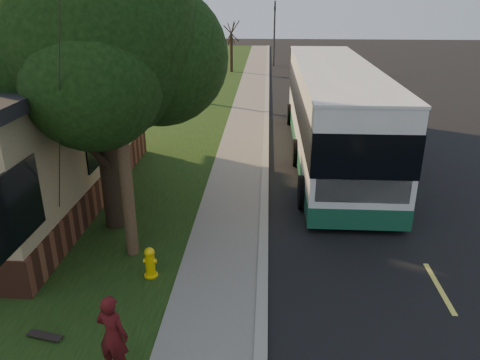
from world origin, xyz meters
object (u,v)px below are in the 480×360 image
fire_hydrant (150,262)px  skateboard_spare (45,336)px  bare_tree_far (231,48)px  dumpster (79,146)px  bare_tree_near (207,68)px  utility_pole (115,71)px  transit_bus (333,110)px  distant_car (313,62)px  traffic_signal (274,29)px  leafy_tree (99,38)px  skateboarder (113,335)px

fire_hydrant → skateboard_spare: size_ratio=1.00×
bare_tree_far → dumpster: bearing=-100.7°
fire_hydrant → bare_tree_near: bare_tree_near is taller
utility_pole → dumpster: 8.73m
transit_bus → distant_car: transit_bus is taller
bare_tree_near → traffic_signal: size_ratio=0.78×
fire_hydrant → dumpster: (-4.61, 7.71, 0.23)m
traffic_signal → skateboard_spare: (-4.64, -36.21, -3.04)m
bare_tree_near → bare_tree_far: bare_tree_near is taller
bare_tree_far → traffic_signal: bearing=48.8°
fire_hydrant → skateboard_spare: fire_hydrant is taller
traffic_signal → distant_car: traffic_signal is taller
leafy_tree → transit_bus: bearing=43.3°
utility_pole → leafy_tree: (-0.87, 1.66, 0.54)m
skateboard_spare → dumpster: 10.40m
fire_hydrant → distant_car: size_ratio=0.19×
bare_tree_near → skateboarder: bearing=-87.3°
leafy_tree → skateboard_spare: (0.03, -4.86, -5.05)m
traffic_signal → bare_tree_near: bearing=-104.0°
bare_tree_far → skateboard_spare: bearing=-92.0°
bare_tree_far → transit_bus: bearing=-75.1°
skateboarder → dumpster: (-4.71, 10.67, -0.18)m
bare_tree_far → distant_car: (6.83, 1.99, -1.33)m
fire_hydrant → skateboarder: skateboarder is taller
skateboarder → skateboard_spare: size_ratio=2.12×
utility_pole → skateboard_spare: size_ratio=12.31×
bare_tree_near → distant_car: size_ratio=1.09×
bare_tree_near → skateboarder: (1.00, -20.95, -1.30)m
skateboarder → transit_bus: bearing=-98.2°
bare_tree_near → dumpster: bare_tree_near is taller
traffic_signal → skateboarder: traffic_signal is taller
fire_hydrant → dumpster: 8.99m
bare_tree_far → transit_bus: size_ratio=0.30×
fire_hydrant → skateboarder: bearing=-88.1°
leafy_tree → traffic_signal: size_ratio=1.42×
traffic_signal → transit_bus: size_ratio=0.41×
leafy_tree → bare_tree_far: bearing=87.5°
fire_hydrant → bare_tree_near: bearing=92.9°
utility_pole → bare_tree_near: utility_pole is taller
bare_tree_far → dumpster: 22.72m
leafy_tree → distant_car: leafy_tree is taller
transit_bus → dumpster: size_ratio=8.55×
bare_tree_far → skateboard_spare: size_ratio=5.47×
fire_hydrant → skateboard_spare: (-1.54, -2.21, -0.31)m
traffic_signal → dumpster: traffic_signal is taller
distant_car → traffic_signal: bearing=150.4°
utility_pole → bare_tree_far: (0.31, 29.01, -2.63)m
traffic_signal → leafy_tree: bearing=-98.5°
fire_hydrant → utility_pole: (-0.71, 0.99, 4.20)m
skateboarder → skateboard_spare: bearing=-9.6°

